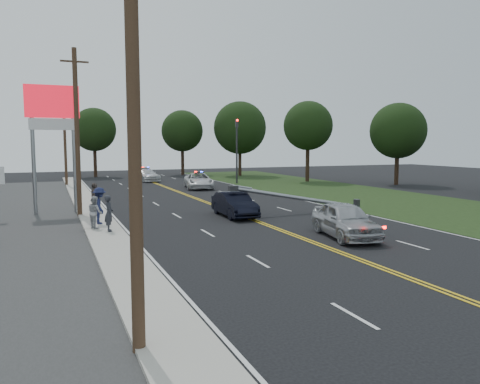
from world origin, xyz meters
name	(u,v)px	position (x,y,z in m)	size (l,w,h in m)	color
ground	(315,243)	(0.00, 0.00, 0.00)	(120.00, 120.00, 0.00)	black
sidewalk	(97,219)	(-8.40, 10.00, 0.06)	(1.80, 70.00, 0.12)	#ADA89C
grass_verge	(400,202)	(13.50, 10.00, 0.01)	(12.00, 80.00, 0.01)	black
centerline_yellow	(233,212)	(0.00, 10.00, 0.01)	(0.36, 80.00, 0.00)	gold
pylon_sign	(53,118)	(-10.50, 14.00, 6.00)	(3.20, 0.35, 8.00)	gray
traffic_signal	(237,145)	(8.30, 30.00, 4.21)	(0.28, 0.41, 7.05)	#2D2D30
fallen_streetlight	(306,199)	(4.19, 8.00, 0.92)	(9.36, 0.44, 1.91)	#2D2D30
utility_pole_near	(134,111)	(-9.20, -8.00, 5.08)	(1.60, 0.28, 10.00)	#382619
utility_pole_mid	(77,132)	(-9.20, 12.00, 5.08)	(1.60, 0.28, 10.00)	#382619
utility_pole_far	(65,137)	(-9.20, 34.00, 5.08)	(1.60, 0.28, 10.00)	#382619
tree_6	(94,130)	(-5.20, 46.23, 6.16)	(5.63, 5.63, 8.99)	black
tree_7	(182,131)	(6.52, 45.96, 6.09)	(5.73, 5.73, 8.97)	black
tree_8	(240,128)	(13.22, 41.13, 6.47)	(7.07, 7.07, 10.01)	black
tree_9	(308,126)	(16.81, 29.30, 6.39)	(5.61, 5.61, 9.22)	black
tree_13	(398,131)	(23.46, 22.03, 5.71)	(5.86, 5.86, 8.66)	black
crashed_sedan	(234,204)	(-0.53, 8.37, 0.74)	(1.57, 4.51, 1.49)	black
waiting_sedan	(345,220)	(2.01, 0.59, 0.83)	(1.95, 4.85, 1.65)	#A5A7AD
emergency_a	(199,181)	(2.68, 26.01, 0.75)	(2.50, 5.42, 1.51)	silver
emergency_b	(146,175)	(-0.46, 36.61, 0.74)	(2.07, 5.09, 1.48)	silver
bystander_a	(109,213)	(-8.20, 5.74, 1.01)	(0.65, 0.43, 1.79)	#282A30
bystander_b	(95,212)	(-8.76, 6.85, 0.94)	(0.80, 0.62, 1.65)	#A2A3A7
bystander_c	(100,206)	(-8.40, 8.12, 1.10)	(1.27, 0.73, 1.96)	#1C2246
bystander_d	(94,199)	(-8.38, 11.31, 1.09)	(1.14, 0.48, 1.95)	#564945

